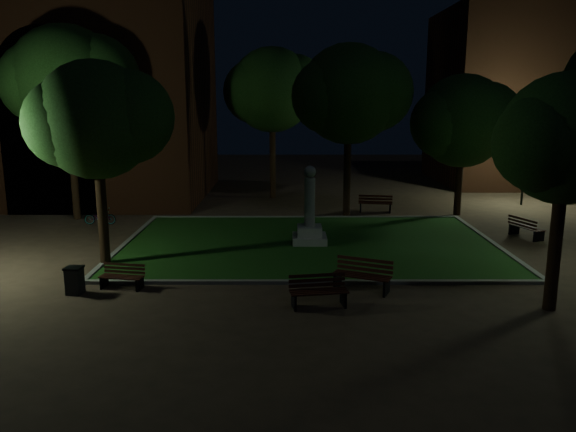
# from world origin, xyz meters

# --- Properties ---
(ground) EXTENTS (80.00, 80.00, 0.00)m
(ground) POSITION_xyz_m (0.00, 0.00, 0.00)
(ground) COLOR #493526
(lawn) EXTENTS (15.00, 10.00, 0.08)m
(lawn) POSITION_xyz_m (0.00, 2.00, 0.04)
(lawn) COLOR #205117
(lawn) RESTS_ON ground
(lawn_kerb) EXTENTS (15.40, 10.40, 0.12)m
(lawn_kerb) POSITION_xyz_m (0.00, 2.00, 0.06)
(lawn_kerb) COLOR slate
(lawn_kerb) RESTS_ON ground
(monument) EXTENTS (1.40, 1.40, 3.20)m
(monument) POSITION_xyz_m (0.00, 2.00, 0.96)
(monument) COLOR #9F9B91
(monument) RESTS_ON lawn
(building_main) EXTENTS (20.00, 12.00, 15.00)m
(building_main) POSITION_xyz_m (-15.86, 13.79, 7.38)
(building_main) COLOR #422011
(building_main) RESTS_ON ground
(building_far) EXTENTS (16.00, 10.00, 12.00)m
(building_far) POSITION_xyz_m (18.00, 20.00, 6.00)
(building_far) COLOR #422011
(building_far) RESTS_ON ground
(tree_west) EXTENTS (5.05, 4.12, 7.28)m
(tree_west) POSITION_xyz_m (-7.43, -0.99, 5.21)
(tree_west) COLOR black
(tree_west) RESTS_ON ground
(tree_north_er) EXTENTS (6.05, 4.94, 8.62)m
(tree_north_er) POSITION_xyz_m (2.21, 7.63, 6.15)
(tree_north_er) COLOR black
(tree_north_er) RESTS_ON ground
(tree_ne) EXTENTS (5.74, 4.69, 7.17)m
(tree_ne) POSITION_xyz_m (8.01, 8.02, 4.83)
(tree_ne) COLOR black
(tree_ne) RESTS_ON ground
(tree_se) EXTENTS (4.40, 3.59, 6.68)m
(tree_se) POSITION_xyz_m (6.71, -5.35, 4.87)
(tree_se) COLOR black
(tree_se) RESTS_ON ground
(tree_nw) EXTENTS (6.52, 5.32, 9.43)m
(tree_nw) POSITION_xyz_m (-11.40, 7.03, 6.76)
(tree_nw) COLOR black
(tree_nw) RESTS_ON ground
(tree_far_north) EXTENTS (6.08, 4.96, 8.92)m
(tree_far_north) POSITION_xyz_m (-1.71, 13.12, 6.43)
(tree_far_north) COLOR black
(tree_far_north) RESTS_ON ground
(lamppost_nw) EXTENTS (1.18, 0.28, 4.49)m
(lamppost_nw) POSITION_xyz_m (-12.71, 10.88, 3.14)
(lamppost_nw) COLOR black
(lamppost_nw) RESTS_ON ground
(lamppost_ne) EXTENTS (1.18, 0.28, 4.27)m
(lamppost_ne) POSITION_xyz_m (12.41, 10.83, 3.00)
(lamppost_ne) COLOR black
(lamppost_ne) RESTS_ON ground
(bench_near_left) EXTENTS (1.75, 0.85, 0.92)m
(bench_near_left) POSITION_xyz_m (-0.01, -5.10, 0.43)
(bench_near_left) COLOR black
(bench_near_left) RESTS_ON ground
(bench_near_right) EXTENTS (1.92, 1.32, 1.00)m
(bench_near_right) POSITION_xyz_m (1.45, -3.73, 0.47)
(bench_near_right) COLOR black
(bench_near_right) RESTS_ON ground
(bench_west_near) EXTENTS (1.47, 0.74, 0.77)m
(bench_west_near) POSITION_xyz_m (-6.18, -3.50, 0.36)
(bench_west_near) COLOR black
(bench_west_near) RESTS_ON ground
(bench_right_side) EXTENTS (1.12, 1.74, 0.90)m
(bench_right_side) POSITION_xyz_m (9.41, 3.10, 0.42)
(bench_right_side) COLOR black
(bench_right_side) RESTS_ON ground
(bench_far_side) EXTENTS (1.84, 0.90, 0.97)m
(bench_far_side) POSITION_xyz_m (3.75, 8.68, 0.46)
(bench_far_side) COLOR black
(bench_far_side) RESTS_ON ground
(trash_bin) EXTENTS (0.54, 0.54, 0.86)m
(trash_bin) POSITION_xyz_m (-7.50, -4.03, 0.44)
(trash_bin) COLOR black
(trash_bin) RESTS_ON ground
(bicycle) EXTENTS (1.51, 0.59, 0.78)m
(bicycle) POSITION_xyz_m (-9.93, 5.74, 0.39)
(bicycle) COLOR black
(bicycle) RESTS_ON ground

